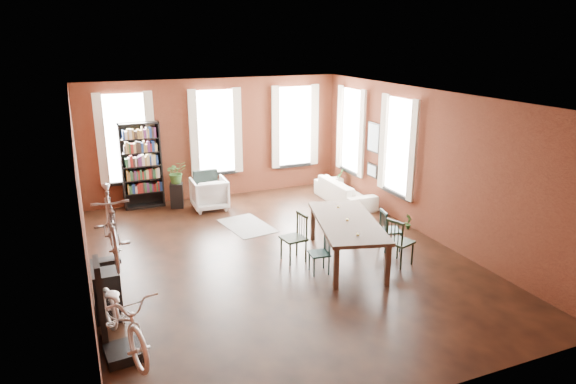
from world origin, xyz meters
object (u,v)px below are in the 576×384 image
cream_sofa (345,188)px  dining_chair_b (294,238)px  bike_trainer (125,352)px  console_table (107,290)px  dining_chair_c (400,242)px  plant_stand (177,195)px  dining_table (347,240)px  dining_chair_d (390,230)px  bookshelf (142,166)px  white_armchair (209,192)px  bicycle_floor (120,287)px  dining_chair_a (319,253)px

cream_sofa → dining_chair_b: bearing=136.4°
bike_trainer → console_table: console_table is taller
dining_chair_c → console_table: (-5.35, 0.28, -0.07)m
plant_stand → dining_table: bearing=-61.8°
dining_chair_d → cream_sofa: bearing=-0.0°
dining_table → bookshelf: bearing=138.3°
dining_chair_c → white_armchair: bearing=10.2°
bike_trainer → bicycle_floor: size_ratio=0.27×
dining_table → bike_trainer: (-4.39, -1.64, -0.34)m
white_armchair → bookshelf: bearing=-25.9°
bookshelf → plant_stand: (0.77, -0.36, -0.78)m
dining_chair_a → white_armchair: bearing=-160.6°
dining_chair_d → bike_trainer: bearing=119.3°
dining_chair_d → bike_trainer: 5.76m
white_armchair → console_table: white_armchair is taller
white_armchair → bicycle_floor: size_ratio=0.47×
console_table → plant_stand: console_table is taller
dining_chair_d → cream_sofa: (0.65, 3.11, -0.02)m
dining_chair_d → console_table: bearing=105.7°
bicycle_floor → dining_chair_d: bearing=5.5°
cream_sofa → dining_chair_d: bearing=168.3°
cream_sofa → white_armchair: bearing=75.3°
console_table → plant_stand: size_ratio=1.26×
cream_sofa → dining_chair_a: bearing=144.8°
dining_chair_c → bookshelf: 6.86m
white_armchair → console_table: (-2.80, -4.40, -0.04)m
dining_chair_c → bookshelf: bearing=18.2°
console_table → bicycle_floor: 1.55m
white_armchair → bicycle_floor: bicycle_floor is taller
dining_chair_b → console_table: (-3.53, -0.66, -0.08)m
dining_chair_d → dining_table: bearing=107.4°
dining_table → cream_sofa: (1.73, 3.22, -0.01)m
bookshelf → plant_stand: 1.16m
dining_table → dining_chair_c: bearing=-18.1°
bookshelf → plant_stand: bearing=-25.0°
bike_trainer → white_armchair: bearing=64.9°
cream_sofa → bike_trainer: 7.82m
bicycle_floor → dining_table: bearing=8.3°
cream_sofa → plant_stand: bearing=72.2°
dining_chair_c → dining_chair_b: bearing=44.1°
white_armchair → cream_sofa: size_ratio=0.42×
bike_trainer → bicycle_floor: 1.02m
cream_sofa → bicycle_floor: bicycle_floor is taller
bookshelf → dining_chair_a: bearing=-64.6°
dining_table → bicycle_floor: size_ratio=1.30×
cream_sofa → plant_stand: (-4.18, 1.34, -0.09)m
dining_chair_c → bookshelf: size_ratio=0.43×
bookshelf → white_armchair: size_ratio=2.49×
console_table → bicycle_floor: (0.13, -1.38, 0.69)m
bookshelf → bicycle_floor: bookshelf is taller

